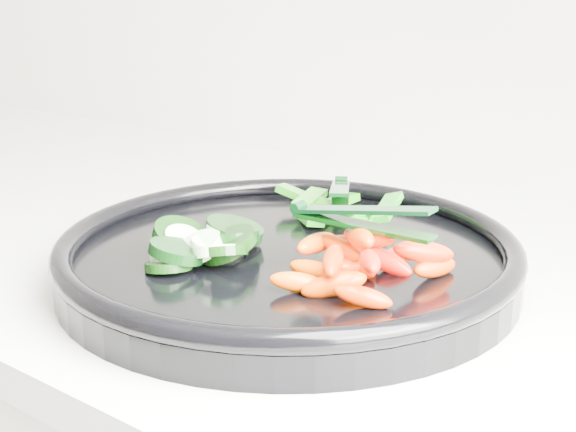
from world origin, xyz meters
The scene contains 6 objects.
veggie_tray centered at (0.68, 1.62, 0.95)m, with size 0.47×0.47×0.04m.
cucumber_pile centered at (0.63, 1.57, 0.96)m, with size 0.12×0.13×0.04m.
carrot_pile centered at (0.76, 1.60, 0.97)m, with size 0.10×0.13×0.05m.
pepper_pile centered at (0.65, 1.72, 0.96)m, with size 0.13×0.11×0.03m.
tong_carrot centered at (0.76, 1.60, 1.00)m, with size 0.11×0.02×0.02m.
tong_pepper centered at (0.66, 1.71, 0.98)m, with size 0.07×0.10×0.02m.
Camera 1 is at (1.05, 1.13, 1.17)m, focal length 50.00 mm.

